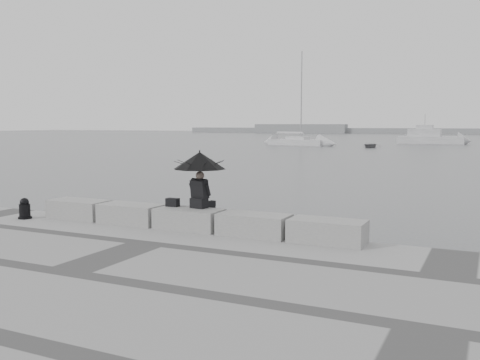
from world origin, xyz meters
The scene contains 13 objects.
ground centered at (0.00, 0.00, 0.00)m, with size 360.00×360.00×0.00m, color #4D5053.
stone_block_far_left centered at (-3.40, -0.45, 0.75)m, with size 1.60×0.80×0.50m, color gray.
stone_block_left centered at (-1.70, -0.45, 0.75)m, with size 1.60×0.80×0.50m, color gray.
stone_block_centre centered at (0.00, -0.45, 0.75)m, with size 1.60×0.80×0.50m, color gray.
stone_block_right centered at (1.70, -0.45, 0.75)m, with size 1.60×0.80×0.50m, color gray.
stone_block_far_right centered at (3.40, -0.45, 0.75)m, with size 1.60×0.80×0.50m, color gray.
seated_person centered at (0.16, -0.20, 2.02)m, with size 1.27×1.27×1.39m.
bag centered at (-0.55, -0.30, 1.10)m, with size 0.31×0.18×0.20m, color black.
mooring_bollard centered at (-4.67, -1.10, 0.74)m, with size 0.36×0.36×0.57m.
distant_landmass centered at (-8.14, 154.51, 0.90)m, with size 180.00×8.00×2.80m.
sailboat_left centered at (-18.22, 59.23, 0.51)m, with size 8.82×4.26×12.90m.
motor_cruiser centered at (-2.08, 72.82, 0.89)m, with size 9.34×2.84×4.50m.
dinghy centered at (-7.67, 56.66, 0.30)m, with size 3.50×1.48×0.59m, color gray.
Camera 1 is at (6.51, -11.28, 3.03)m, focal length 40.00 mm.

